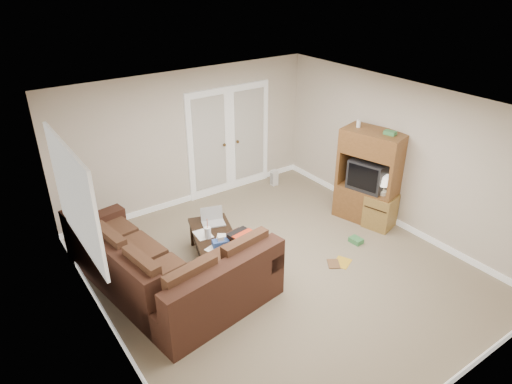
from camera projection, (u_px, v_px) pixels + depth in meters
floor at (279, 269)px, 6.87m from camera, size 5.50×5.50×0.00m
ceiling at (284, 108)px, 5.73m from camera, size 5.00×5.50×0.02m
wall_left at (102, 256)px, 5.03m from camera, size 0.02×5.50×2.50m
wall_right at (400, 156)px, 7.58m from camera, size 0.02×5.50×2.50m
wall_back at (189, 139)px, 8.31m from camera, size 5.00×0.02×2.50m
wall_front at (460, 307)px, 4.30m from camera, size 5.00×0.02×2.50m
baseboards at (279, 267)px, 6.85m from camera, size 5.00×5.50×0.10m
french_doors at (230, 141)px, 8.81m from camera, size 1.80×0.05×2.13m
window_left at (75, 197)px, 5.64m from camera, size 0.05×1.92×1.42m
sectional_sofa at (165, 273)px, 6.24m from camera, size 2.30×2.94×0.87m
coffee_table at (215, 246)px, 6.95m from camera, size 0.93×1.32×0.81m
tv_armoire at (369, 176)px, 7.86m from camera, size 0.82×1.14×1.77m
side_cabinet at (381, 208)px, 7.84m from camera, size 0.57×0.57×0.97m
space_heater at (274, 178)px, 9.36m from camera, size 0.14×0.12×0.33m
floor_magazine at (342, 262)px, 7.02m from camera, size 0.36×0.33×0.01m
floor_greenbox at (356, 240)px, 7.50m from camera, size 0.17×0.22×0.08m
floor_book at (328, 264)px, 6.98m from camera, size 0.28×0.29×0.02m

